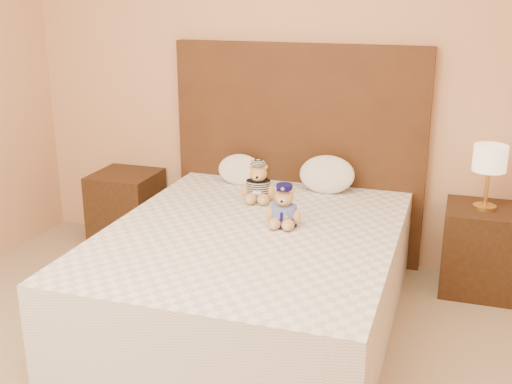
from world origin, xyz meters
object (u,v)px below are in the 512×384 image
nightstand_right (480,249)px  pillow_left (240,168)px  bed (252,275)px  pillow_right (327,173)px  teddy_police (284,205)px  lamp (490,161)px  nightstand_left (127,209)px  teddy_prisoner (258,182)px

nightstand_right → pillow_left: (-1.61, 0.03, 0.38)m
bed → pillow_right: pillow_right is taller
bed → teddy_police: teddy_police is taller
lamp → pillow_right: lamp is taller
bed → pillow_right: (0.25, 0.83, 0.41)m
nightstand_right → lamp: bearing=180.0°
lamp → nightstand_left: bearing=180.0°
teddy_police → pillow_right: 0.71m
nightstand_right → pillow_right: (-1.00, 0.03, 0.41)m
bed → teddy_police: bearing=38.4°
lamp → pillow_left: 1.63m
teddy_police → pillow_right: size_ratio=0.66×
pillow_left → pillow_right: pillow_right is taller
bed → pillow_right: 0.96m
nightstand_right → teddy_prisoner: teddy_prisoner is taller
bed → teddy_police: size_ratio=8.16×
pillow_right → bed: bearing=-106.7°
teddy_prisoner → pillow_right: bearing=31.0°
bed → nightstand_left: same height
nightstand_left → teddy_police: teddy_police is taller
nightstand_right → pillow_left: 1.66m
nightstand_right → lamp: size_ratio=1.38×
nightstand_left → pillow_left: pillow_left is taller
lamp → teddy_police: lamp is taller
bed → lamp: lamp is taller
nightstand_right → teddy_prisoner: (-1.37, -0.30, 0.40)m
nightstand_right → bed: bearing=-147.4°
nightstand_left → teddy_police: (1.40, -0.68, 0.40)m
teddy_police → pillow_left: (-0.52, 0.71, -0.01)m
pillow_left → pillow_right: bearing=0.0°
lamp → pillow_left: bearing=178.9°
pillow_right → nightstand_right: bearing=-1.7°
teddy_prisoner → pillow_right: 0.50m
teddy_prisoner → pillow_right: pillow_right is taller
teddy_police → pillow_right: pillow_right is taller
pillow_left → lamp: bearing=-1.1°
nightstand_right → teddy_police: 1.35m
bed → pillow_left: (-0.36, 0.83, 0.38)m
nightstand_left → teddy_police: size_ratio=2.24×
lamp → teddy_police: size_ratio=1.63×
bed → nightstand_right: size_ratio=3.64×
teddy_police → pillow_left: size_ratio=0.79×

